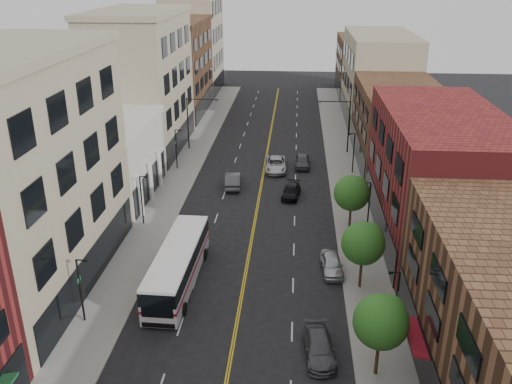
% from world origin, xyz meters
% --- Properties ---
extents(sidewalk_left, '(4.00, 110.00, 0.15)m').
position_xyz_m(sidewalk_left, '(-10.00, 35.00, 0.07)').
color(sidewalk_left, gray).
rests_on(sidewalk_left, ground).
extents(sidewalk_right, '(4.00, 110.00, 0.15)m').
position_xyz_m(sidewalk_right, '(10.00, 35.00, 0.07)').
color(sidewalk_right, gray).
rests_on(sidewalk_right, ground).
extents(bldg_l_tanoffice, '(10.00, 22.00, 18.00)m').
position_xyz_m(bldg_l_tanoffice, '(-17.00, 13.00, 9.00)').
color(bldg_l_tanoffice, tan).
rests_on(bldg_l_tanoffice, ground).
extents(bldg_l_white, '(10.00, 14.00, 8.00)m').
position_xyz_m(bldg_l_white, '(-17.00, 31.00, 4.00)').
color(bldg_l_white, silver).
rests_on(bldg_l_white, ground).
extents(bldg_l_far_a, '(10.00, 20.00, 18.00)m').
position_xyz_m(bldg_l_far_a, '(-17.00, 48.00, 9.00)').
color(bldg_l_far_a, tan).
rests_on(bldg_l_far_a, ground).
extents(bldg_l_far_b, '(10.00, 20.00, 15.00)m').
position_xyz_m(bldg_l_far_b, '(-17.00, 68.00, 7.50)').
color(bldg_l_far_b, brown).
rests_on(bldg_l_far_b, ground).
extents(bldg_l_far_c, '(10.00, 16.00, 20.00)m').
position_xyz_m(bldg_l_far_c, '(-17.00, 86.00, 10.00)').
color(bldg_l_far_c, tan).
rests_on(bldg_l_far_c, ground).
extents(bldg_r_mid, '(10.00, 22.00, 12.00)m').
position_xyz_m(bldg_r_mid, '(17.00, 24.00, 6.00)').
color(bldg_r_mid, maroon).
rests_on(bldg_r_mid, ground).
extents(bldg_r_far_a, '(10.00, 20.00, 10.00)m').
position_xyz_m(bldg_r_far_a, '(17.00, 45.00, 5.00)').
color(bldg_r_far_a, brown).
rests_on(bldg_r_far_a, ground).
extents(bldg_r_far_b, '(10.00, 22.00, 14.00)m').
position_xyz_m(bldg_r_far_b, '(17.00, 66.00, 7.00)').
color(bldg_r_far_b, tan).
rests_on(bldg_r_far_b, ground).
extents(bldg_r_far_c, '(10.00, 18.00, 11.00)m').
position_xyz_m(bldg_r_far_c, '(17.00, 86.00, 5.50)').
color(bldg_r_far_c, brown).
rests_on(bldg_r_far_c, ground).
extents(tree_r_1, '(3.40, 3.40, 5.59)m').
position_xyz_m(tree_r_1, '(9.39, 4.07, 4.13)').
color(tree_r_1, black).
rests_on(tree_r_1, sidewalk_right).
extents(tree_r_2, '(3.40, 3.40, 5.59)m').
position_xyz_m(tree_r_2, '(9.39, 14.07, 4.13)').
color(tree_r_2, black).
rests_on(tree_r_2, sidewalk_right).
extents(tree_r_3, '(3.40, 3.40, 5.59)m').
position_xyz_m(tree_r_3, '(9.39, 24.07, 4.13)').
color(tree_r_3, black).
rests_on(tree_r_3, sidewalk_right).
extents(lamp_l_1, '(0.81, 0.55, 5.05)m').
position_xyz_m(lamp_l_1, '(-10.95, 8.00, 2.97)').
color(lamp_l_1, black).
rests_on(lamp_l_1, sidewalk_left).
extents(lamp_l_2, '(0.81, 0.55, 5.05)m').
position_xyz_m(lamp_l_2, '(-10.95, 24.00, 2.97)').
color(lamp_l_2, black).
rests_on(lamp_l_2, sidewalk_left).
extents(lamp_l_3, '(0.81, 0.55, 5.05)m').
position_xyz_m(lamp_l_3, '(-10.95, 40.00, 2.97)').
color(lamp_l_3, black).
rests_on(lamp_l_3, sidewalk_left).
extents(lamp_r_1, '(0.81, 0.55, 5.05)m').
position_xyz_m(lamp_r_1, '(10.95, 8.00, 2.97)').
color(lamp_r_1, black).
rests_on(lamp_r_1, sidewalk_right).
extents(lamp_r_2, '(0.81, 0.55, 5.05)m').
position_xyz_m(lamp_r_2, '(10.95, 24.00, 2.97)').
color(lamp_r_2, black).
rests_on(lamp_r_2, sidewalk_right).
extents(lamp_r_3, '(0.81, 0.55, 5.05)m').
position_xyz_m(lamp_r_3, '(10.95, 40.00, 2.97)').
color(lamp_r_3, black).
rests_on(lamp_r_3, sidewalk_right).
extents(signal_mast_left, '(4.49, 0.18, 7.20)m').
position_xyz_m(signal_mast_left, '(-10.27, 48.00, 4.65)').
color(signal_mast_left, black).
rests_on(signal_mast_left, sidewalk_left).
extents(signal_mast_right, '(4.49, 0.18, 7.20)m').
position_xyz_m(signal_mast_right, '(10.27, 48.00, 4.65)').
color(signal_mast_right, black).
rests_on(signal_mast_right, sidewalk_right).
extents(city_bus, '(3.25, 12.52, 3.20)m').
position_xyz_m(city_bus, '(-5.26, 13.56, 1.86)').
color(city_bus, silver).
rests_on(city_bus, ground).
extents(car_parked_mid, '(2.38, 4.85, 1.36)m').
position_xyz_m(car_parked_mid, '(5.80, 5.55, 0.68)').
color(car_parked_mid, '#49494E').
rests_on(car_parked_mid, ground).
extents(car_parked_far, '(2.03, 4.35, 1.44)m').
position_xyz_m(car_parked_far, '(7.19, 16.37, 0.72)').
color(car_parked_far, '#B8BAC0').
rests_on(car_parked_far, ground).
extents(car_lane_behind, '(2.18, 5.04, 1.61)m').
position_xyz_m(car_lane_behind, '(-3.29, 34.63, 0.81)').
color(car_lane_behind, '#4C4B50').
rests_on(car_lane_behind, ground).
extents(car_lane_a, '(2.34, 4.62, 1.28)m').
position_xyz_m(car_lane_a, '(3.55, 32.13, 0.64)').
color(car_lane_a, black).
rests_on(car_lane_a, ground).
extents(car_lane_b, '(2.82, 5.79, 1.59)m').
position_xyz_m(car_lane_b, '(1.50, 40.50, 0.79)').
color(car_lane_b, silver).
rests_on(car_lane_b, ground).
extents(car_lane_c, '(1.89, 4.57, 1.55)m').
position_xyz_m(car_lane_c, '(4.83, 42.00, 0.78)').
color(car_lane_c, '#454549').
rests_on(car_lane_c, ground).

